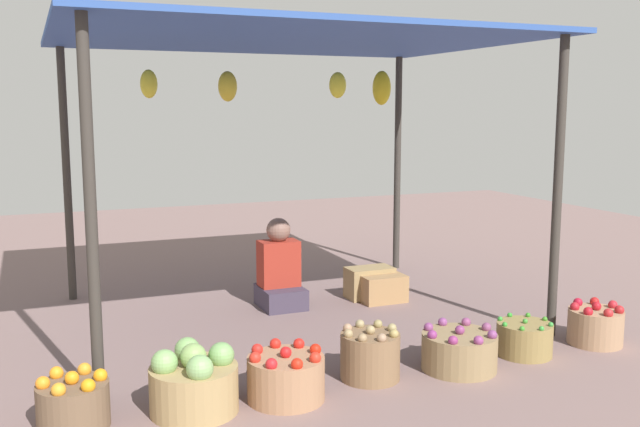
{
  "coord_description": "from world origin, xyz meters",
  "views": [
    {
      "loc": [
        -1.98,
        -5.43,
        1.73
      ],
      "look_at": [
        0.0,
        -0.63,
        0.95
      ],
      "focal_mm": 39.96,
      "sensor_mm": 36.0,
      "label": 1
    }
  ],
  "objects_px": {
    "basket_cabbages": "(194,383)",
    "basket_red_tomatoes": "(286,377)",
    "basket_purple_onions": "(459,351)",
    "basket_red_apples": "(595,326)",
    "basket_potatoes": "(370,355)",
    "vendor_person": "(279,273)",
    "wooden_crate_stacked_rear": "(370,282)",
    "basket_green_chilies": "(524,339)",
    "basket_oranges": "(73,403)",
    "wooden_crate_near_vendor": "(381,287)"
  },
  "relations": [
    {
      "from": "basket_cabbages",
      "to": "basket_red_tomatoes",
      "type": "bearing_deg",
      "value": -4.25
    },
    {
      "from": "basket_red_tomatoes",
      "to": "basket_purple_onions",
      "type": "relative_size",
      "value": 0.93
    },
    {
      "from": "basket_cabbages",
      "to": "basket_red_apples",
      "type": "height_order",
      "value": "basket_cabbages"
    },
    {
      "from": "basket_cabbages",
      "to": "basket_potatoes",
      "type": "distance_m",
      "value": 1.16
    },
    {
      "from": "vendor_person",
      "to": "basket_potatoes",
      "type": "bearing_deg",
      "value": -90.43
    },
    {
      "from": "basket_cabbages",
      "to": "wooden_crate_stacked_rear",
      "type": "height_order",
      "value": "basket_cabbages"
    },
    {
      "from": "basket_potatoes",
      "to": "basket_green_chilies",
      "type": "distance_m",
      "value": 1.2
    },
    {
      "from": "basket_oranges",
      "to": "basket_green_chilies",
      "type": "distance_m",
      "value": 3.01
    },
    {
      "from": "basket_potatoes",
      "to": "basket_red_tomatoes",
      "type": "bearing_deg",
      "value": -169.93
    },
    {
      "from": "basket_potatoes",
      "to": "basket_purple_onions",
      "type": "xyz_separation_m",
      "value": [
        0.62,
        -0.08,
        -0.03
      ]
    },
    {
      "from": "basket_oranges",
      "to": "wooden_crate_stacked_rear",
      "type": "xyz_separation_m",
      "value": [
        2.68,
        1.78,
        0.01
      ]
    },
    {
      "from": "basket_purple_onions",
      "to": "wooden_crate_near_vendor",
      "type": "relative_size",
      "value": 1.26
    },
    {
      "from": "vendor_person",
      "to": "basket_potatoes",
      "type": "xyz_separation_m",
      "value": [
        -0.01,
        -1.81,
        -0.14
      ]
    },
    {
      "from": "basket_potatoes",
      "to": "wooden_crate_near_vendor",
      "type": "height_order",
      "value": "basket_potatoes"
    },
    {
      "from": "vendor_person",
      "to": "wooden_crate_near_vendor",
      "type": "relative_size",
      "value": 1.96
    },
    {
      "from": "basket_red_tomatoes",
      "to": "wooden_crate_near_vendor",
      "type": "relative_size",
      "value": 1.16
    },
    {
      "from": "wooden_crate_near_vendor",
      "to": "wooden_crate_stacked_rear",
      "type": "distance_m",
      "value": 0.14
    },
    {
      "from": "basket_cabbages",
      "to": "basket_red_apples",
      "type": "distance_m",
      "value": 2.99
    },
    {
      "from": "vendor_person",
      "to": "basket_cabbages",
      "type": "bearing_deg",
      "value": -121.84
    },
    {
      "from": "basket_potatoes",
      "to": "wooden_crate_near_vendor",
      "type": "xyz_separation_m",
      "value": [
        0.92,
        1.64,
        -0.04
      ]
    },
    {
      "from": "basket_cabbages",
      "to": "basket_potatoes",
      "type": "bearing_deg",
      "value": 3.39
    },
    {
      "from": "vendor_person",
      "to": "basket_green_chilies",
      "type": "xyz_separation_m",
      "value": [
        1.19,
        -1.83,
        -0.18
      ]
    },
    {
      "from": "basket_red_tomatoes",
      "to": "wooden_crate_stacked_rear",
      "type": "xyz_separation_m",
      "value": [
        1.48,
        1.88,
        0.0
      ]
    },
    {
      "from": "vendor_person",
      "to": "basket_red_apples",
      "type": "relative_size",
      "value": 1.98
    },
    {
      "from": "basket_purple_onions",
      "to": "basket_green_chilies",
      "type": "height_order",
      "value": "basket_purple_onions"
    },
    {
      "from": "basket_green_chilies",
      "to": "wooden_crate_stacked_rear",
      "type": "distance_m",
      "value": 1.82
    },
    {
      "from": "basket_potatoes",
      "to": "basket_purple_onions",
      "type": "bearing_deg",
      "value": -7.25
    },
    {
      "from": "basket_oranges",
      "to": "basket_purple_onions",
      "type": "xyz_separation_m",
      "value": [
        2.43,
        -0.06,
        -0.01
      ]
    },
    {
      "from": "basket_red_tomatoes",
      "to": "basket_purple_onions",
      "type": "distance_m",
      "value": 1.23
    },
    {
      "from": "basket_red_apples",
      "to": "wooden_crate_stacked_rear",
      "type": "relative_size",
      "value": 0.93
    },
    {
      "from": "basket_potatoes",
      "to": "wooden_crate_stacked_rear",
      "type": "height_order",
      "value": "basket_potatoes"
    },
    {
      "from": "basket_red_tomatoes",
      "to": "basket_purple_onions",
      "type": "xyz_separation_m",
      "value": [
        1.23,
        0.03,
        -0.01
      ]
    },
    {
      "from": "basket_potatoes",
      "to": "basket_green_chilies",
      "type": "height_order",
      "value": "basket_potatoes"
    },
    {
      "from": "basket_oranges",
      "to": "basket_red_tomatoes",
      "type": "height_order",
      "value": "basket_red_tomatoes"
    },
    {
      "from": "vendor_person",
      "to": "basket_green_chilies",
      "type": "bearing_deg",
      "value": -57.05
    },
    {
      "from": "basket_oranges",
      "to": "basket_red_tomatoes",
      "type": "bearing_deg",
      "value": -4.42
    },
    {
      "from": "vendor_person",
      "to": "basket_oranges",
      "type": "relative_size",
      "value": 2.02
    },
    {
      "from": "vendor_person",
      "to": "basket_green_chilies",
      "type": "relative_size",
      "value": 2.01
    },
    {
      "from": "basket_oranges",
      "to": "basket_green_chilies",
      "type": "xyz_separation_m",
      "value": [
        3.01,
        -0.0,
        -0.02
      ]
    },
    {
      "from": "vendor_person",
      "to": "basket_red_tomatoes",
      "type": "xyz_separation_m",
      "value": [
        -0.63,
        -1.92,
        -0.16
      ]
    },
    {
      "from": "basket_oranges",
      "to": "basket_red_apples",
      "type": "xyz_separation_m",
      "value": [
        3.64,
        -0.0,
        0.0
      ]
    },
    {
      "from": "wooden_crate_stacked_rear",
      "to": "basket_purple_onions",
      "type": "bearing_deg",
      "value": -97.76
    },
    {
      "from": "basket_red_tomatoes",
      "to": "basket_green_chilies",
      "type": "height_order",
      "value": "basket_red_tomatoes"
    },
    {
      "from": "vendor_person",
      "to": "basket_red_tomatoes",
      "type": "height_order",
      "value": "vendor_person"
    },
    {
      "from": "vendor_person",
      "to": "basket_purple_onions",
      "type": "relative_size",
      "value": 1.56
    },
    {
      "from": "basket_potatoes",
      "to": "wooden_crate_stacked_rear",
      "type": "distance_m",
      "value": 1.97
    },
    {
      "from": "basket_oranges",
      "to": "basket_green_chilies",
      "type": "relative_size",
      "value": 1.0
    },
    {
      "from": "wooden_crate_stacked_rear",
      "to": "basket_red_tomatoes",
      "type": "bearing_deg",
      "value": -128.34
    },
    {
      "from": "basket_cabbages",
      "to": "wooden_crate_near_vendor",
      "type": "relative_size",
      "value": 1.27
    },
    {
      "from": "basket_purple_onions",
      "to": "basket_green_chilies",
      "type": "xyz_separation_m",
      "value": [
        0.58,
        0.06,
        -0.01
      ]
    }
  ]
}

